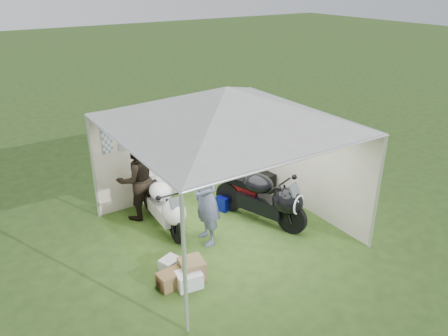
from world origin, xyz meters
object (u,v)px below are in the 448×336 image
Objects in this scene: paddock_stand at (226,202)px; canopy_tent at (225,109)px; equipment_box at (264,184)px; crate_0 at (189,280)px; crate_2 at (170,264)px; person_blue_jacket at (207,197)px; crate_1 at (192,269)px; person_dark_jacket at (137,179)px; motorcycle_white at (164,205)px; motorcycle_black at (265,197)px; crate_3 at (170,279)px.

canopy_tent is at bearing -124.25° from paddock_stand.
equipment_box reaches higher than crate_0.
canopy_tent is at bearing 20.60° from crate_2.
person_blue_jacket is 1.63m from crate_0.
crate_2 is at bearing -58.99° from person_blue_jacket.
crate_1 is at bearing -136.63° from paddock_stand.
canopy_tent is 2.58m from paddock_stand.
person_blue_jacket reaches higher than person_dark_jacket.
motorcycle_white is 1.03× the size of person_blue_jacket.
motorcycle_black is 5.14× the size of crate_0.
person_dark_jacket is 0.92× the size of person_blue_jacket.
crate_1 is (-2.19, -0.80, -0.43)m from motorcycle_black.
crate_2 is (-2.41, -0.39, -0.49)m from motorcycle_black.
paddock_stand is 2.86m from crate_3.
person_blue_jacket is 4.74× the size of crate_3.
motorcycle_black is 4.89× the size of paddock_stand.
crate_3 reaches higher than crate_2.
person_blue_jacket is (0.75, -1.61, 0.08)m from person_dark_jacket.
person_dark_jacket reaches higher than paddock_stand.
motorcycle_white is at bearing 79.13° from crate_1.
motorcycle_black is at bearing -70.68° from paddock_stand.
motorcycle_black is at bearing 20.05° from crate_1.
equipment_box is 1.13× the size of crate_3.
person_dark_jacket is at bearing 112.42° from motorcycle_white.
crate_2 is at bearing -155.29° from equipment_box.
person_blue_jacket reaches higher than crate_2.
motorcycle_white is 1.92m from crate_3.
motorcycle_white is 2.00m from crate_0.
person_dark_jacket reaches higher than crate_1.
crate_2 is (-3.26, -1.50, -0.11)m from equipment_box.
motorcycle_black reaches higher than crate_1.
crate_0 is 0.23m from crate_1.
paddock_stand is 1.08× the size of crate_1.
crate_2 is at bearing 96.98° from crate_0.
person_dark_jacket is 2.75m from crate_0.
motorcycle_black is 6.63× the size of crate_2.
crate_0 reaches higher than crate_3.
crate_1 is (-1.85, -1.75, 0.02)m from paddock_stand.
person_blue_jacket is at bearing -154.47° from equipment_box.
equipment_box is at bearing 32.10° from crate_1.
person_blue_jacket is at bearing -58.24° from motorcycle_white.
person_dark_jacket is at bearing 81.89° from crate_2.
crate_0 is at bearing -136.23° from paddock_stand.
paddock_stand is 2.47m from crate_2.
crate_2 is 0.44m from crate_3.
crate_0 is (-0.22, -2.63, -0.76)m from person_dark_jacket.
paddock_stand is 0.22× the size of person_blue_jacket.
person_blue_jacket reaches higher than crate_3.
paddock_stand is 1.36× the size of crate_2.
crate_2 is at bearing 118.79° from crate_1.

